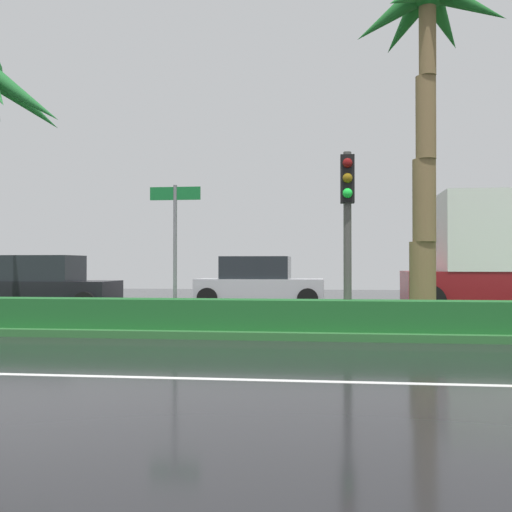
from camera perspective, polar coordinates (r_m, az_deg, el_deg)
ground_plane at (r=15.19m, az=-4.63°, el=-6.45°), size 90.00×42.00×0.10m
near_lane_divider_stripe at (r=8.51m, az=-14.46°, el=-10.59°), size 81.00×0.14×0.01m
median_strip at (r=14.20m, az=-5.45°, el=-6.34°), size 85.50×4.00×0.15m
median_hedge at (r=12.81m, az=-6.82°, el=-5.26°), size 76.50×0.70×0.60m
palm_tree_centre_left at (r=14.69m, az=15.38°, el=17.12°), size 3.44×3.21×7.75m
traffic_signal_median_right at (r=12.70m, az=8.36°, el=4.47°), size 0.28×0.43×3.57m
street_name_sign at (r=13.41m, az=-7.41°, el=1.91°), size 1.10×0.08×3.00m
car_in_traffic_leading at (r=19.77m, az=-18.91°, el=-2.54°), size 4.30×2.02×1.72m
car_in_traffic_second at (r=21.24m, az=0.26°, el=-2.46°), size 4.30×2.02×1.72m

